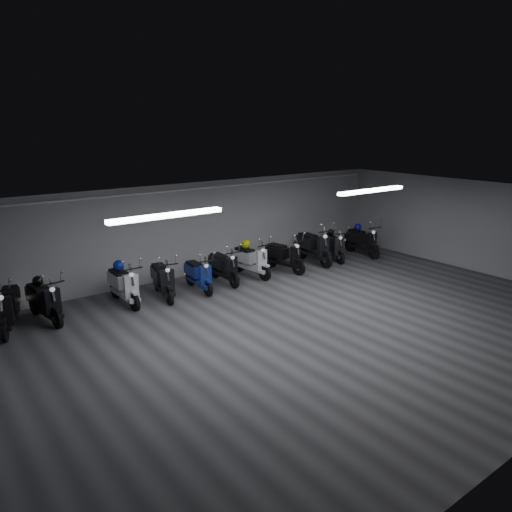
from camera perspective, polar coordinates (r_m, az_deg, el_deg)
floor at (r=11.27m, az=6.52°, el=-8.13°), size 14.00×10.00×0.01m
ceiling at (r=10.48m, az=6.99°, el=6.10°), size 14.00×10.00×0.01m
back_wall at (r=14.70m, az=-6.77°, el=3.22°), size 14.00×0.01×2.80m
right_wall at (r=16.31m, az=24.98°, el=3.08°), size 0.01×10.00×2.80m
fluor_strip_left at (r=9.59m, az=-10.45°, el=4.71°), size 2.40×0.18×0.08m
fluor_strip_right at (r=13.34m, az=13.43°, el=7.50°), size 2.40×0.18×0.08m
conduit at (r=14.42m, az=-6.75°, el=7.90°), size 13.60×0.05×0.05m
scooter_0 at (r=12.05m, az=-27.29°, el=-4.69°), size 1.21×1.97×1.39m
scooter_1 at (r=12.21m, az=-23.73°, el=-4.17°), size 0.88×1.85×1.32m
scooter_2 at (r=12.68m, az=-15.34°, el=-2.65°), size 0.64×1.81×1.34m
scooter_3 at (r=12.93m, az=-10.94°, el=-2.08°), size 0.91×1.84×1.31m
scooter_4 at (r=13.33m, az=-6.78°, el=-1.61°), size 0.63×1.65×1.20m
scooter_5 at (r=13.91m, az=-3.81°, el=-0.68°), size 0.66×1.73×1.27m
scooter_6 at (r=14.48m, az=-0.58°, el=0.11°), size 0.78×1.82×1.32m
scooter_7 at (r=14.98m, az=3.35°, el=0.60°), size 0.87×1.83×1.31m
scooter_8 at (r=15.94m, az=6.82°, el=1.74°), size 0.88×2.05×1.48m
scooter_9 at (r=16.45m, az=9.11°, el=1.69°), size 1.10×1.79×1.26m
scooter_10 at (r=17.19m, az=12.42°, el=2.26°), size 0.81×1.87×1.35m
helmet_0 at (r=12.81m, az=-15.87°, el=-1.09°), size 0.28×0.28×0.28m
helmet_1 at (r=12.35m, az=-24.32°, el=-2.67°), size 0.24×0.24×0.24m
helmet_2 at (r=17.31m, az=11.91°, el=3.35°), size 0.25×0.25×0.25m
helmet_3 at (r=16.60m, az=8.79°, el=2.76°), size 0.23×0.23×0.23m
helmet_4 at (r=14.58m, az=-1.23°, el=1.42°), size 0.28×0.28×0.28m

